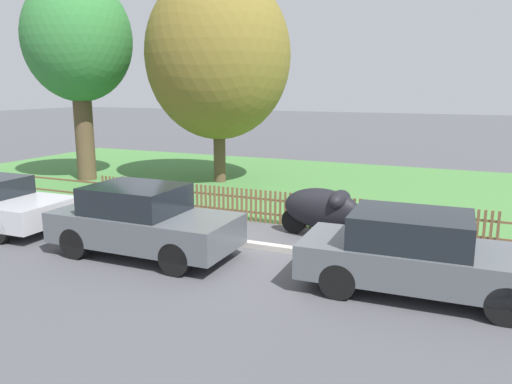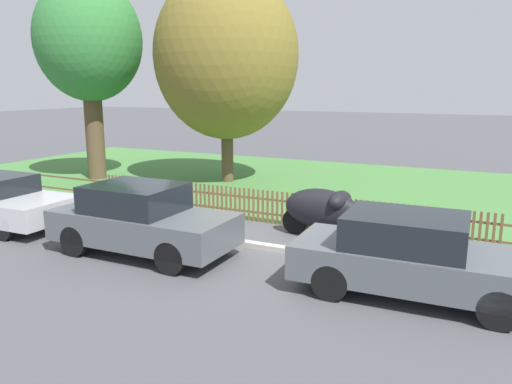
{
  "view_description": "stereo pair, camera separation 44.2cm",
  "coord_description": "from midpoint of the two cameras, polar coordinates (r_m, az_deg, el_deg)",
  "views": [
    {
      "loc": [
        4.74,
        -9.39,
        3.43
      ],
      "look_at": [
        0.26,
        0.72,
        1.1
      ],
      "focal_mm": 35.0,
      "sensor_mm": 36.0,
      "label": 1
    },
    {
      "loc": [
        5.14,
        -9.2,
        3.43
      ],
      "look_at": [
        0.26,
        0.72,
        1.1
      ],
      "focal_mm": 35.0,
      "sensor_mm": 36.0,
      "label": 2
    }
  ],
  "objects": [
    {
      "name": "covered_motorcycle",
      "position": [
        11.52,
        6.62,
        -1.86
      ],
      "size": [
        1.99,
        0.91,
        1.16
      ],
      "rotation": [
        0.0,
        0.0,
        -0.1
      ],
      "color": "black",
      "rests_on": "ground"
    },
    {
      "name": "ground_plane",
      "position": [
        11.07,
        -3.89,
        -6.18
      ],
      "size": [
        120.0,
        120.0,
        0.0
      ],
      "primitive_type": "plane",
      "color": "#4C4C51"
    },
    {
      "name": "parked_car_navy_estate",
      "position": [
        8.75,
        16.72,
        -6.8
      ],
      "size": [
        4.06,
        1.75,
        1.39
      ],
      "rotation": [
        0.0,
        0.0,
        0.03
      ],
      "color": "#51565B",
      "rests_on": "ground"
    },
    {
      "name": "tree_nearest_kerb",
      "position": [
        19.78,
        -20.32,
        15.83
      ],
      "size": [
        3.84,
        3.84,
        7.32
      ],
      "color": "brown",
      "rests_on": "ground"
    },
    {
      "name": "kerb_stone",
      "position": [
        11.13,
        -3.65,
        -5.74
      ],
      "size": [
        30.16,
        0.2,
        0.12
      ],
      "primitive_type": "cube",
      "color": "#B2ADA3",
      "rests_on": "ground"
    },
    {
      "name": "grass_strip",
      "position": [
        17.87,
        7.43,
        0.75
      ],
      "size": [
        30.16,
        10.98,
        0.01
      ],
      "primitive_type": "cube",
      "color": "#477F3D",
      "rests_on": "ground"
    },
    {
      "name": "park_fence",
      "position": [
        12.74,
        0.4,
        -1.72
      ],
      "size": [
        30.16,
        0.05,
        0.86
      ],
      "color": "brown",
      "rests_on": "ground"
    },
    {
      "name": "parked_car_black_saloon",
      "position": [
        10.6,
        -14.01,
        -3.19
      ],
      "size": [
        3.87,
        1.71,
        1.46
      ],
      "rotation": [
        0.0,
        0.0,
        0.01
      ],
      "color": "#51565B",
      "rests_on": "ground"
    },
    {
      "name": "tree_behind_motorcycle",
      "position": [
        18.22,
        -5.07,
        15.23
      ],
      "size": [
        5.1,
        5.1,
        7.45
      ],
      "color": "brown",
      "rests_on": "ground"
    }
  ]
}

